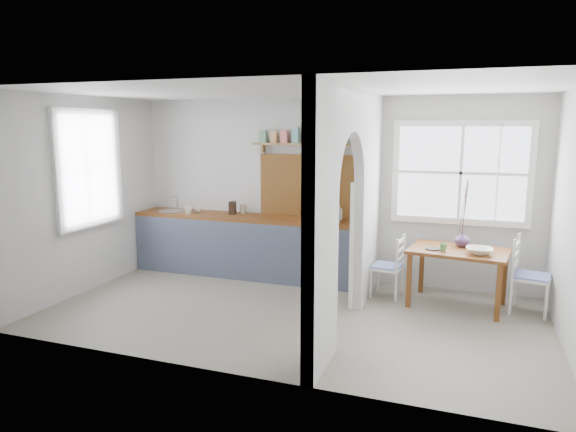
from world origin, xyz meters
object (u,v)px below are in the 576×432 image
(dining_table, at_px, (457,278))
(kettle, at_px, (334,213))
(chair_left, at_px, (387,266))
(chair_right, at_px, (532,276))
(vase, at_px, (462,239))

(dining_table, xyz_separation_m, kettle, (-1.64, 0.26, 0.67))
(dining_table, height_order, chair_left, chair_left)
(chair_right, relative_size, vase, 4.73)
(chair_left, distance_m, vase, 0.99)
(chair_left, height_order, kettle, kettle)
(chair_left, xyz_separation_m, chair_right, (1.70, -0.04, 0.05))
(chair_left, distance_m, chair_right, 1.71)
(chair_left, relative_size, vase, 4.21)
(dining_table, height_order, chair_right, chair_right)
(chair_left, height_order, chair_right, chair_right)
(kettle, bearing_deg, chair_left, -16.78)
(dining_table, bearing_deg, vase, 88.33)
(chair_right, distance_m, kettle, 2.55)
(chair_left, height_order, vase, vase)
(chair_left, bearing_deg, vase, 104.12)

